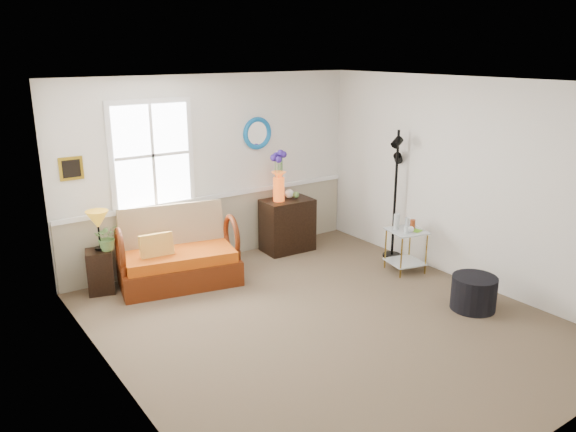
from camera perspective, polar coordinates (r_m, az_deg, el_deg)
floor at (r=6.36m, az=3.78°, el=-10.70°), size 4.50×5.00×0.01m
ceiling at (r=5.66m, az=4.29°, el=13.37°), size 4.50×5.00×0.01m
walls at (r=5.88m, az=4.02°, el=0.62°), size 4.51×5.01×2.60m
wainscot at (r=8.12m, az=-7.21°, el=-1.20°), size 4.46×0.02×0.90m
chair_rail at (r=7.98m, az=-7.30°, el=2.00°), size 4.46×0.04×0.06m
window at (r=7.47m, az=-13.61°, el=6.01°), size 1.14×0.06×1.44m
picture at (r=7.18m, az=-21.18°, el=4.53°), size 0.28×0.03×0.28m
mirror at (r=8.16m, az=-3.17°, el=8.39°), size 0.47×0.07×0.47m
loveseat at (r=7.29m, az=-11.12°, el=-3.18°), size 1.63×1.14×0.97m
throw_pillow at (r=7.16m, az=-13.17°, el=-3.39°), size 0.42×0.14×0.41m
lamp_stand at (r=7.35m, az=-18.54°, el=-5.36°), size 0.38×0.38×0.55m
table_lamp at (r=7.18m, az=-18.68°, el=-1.43°), size 0.36×0.36×0.50m
potted_plant at (r=7.20m, az=-17.85°, el=-2.34°), size 0.37×0.39×0.26m
cabinet at (r=8.37m, az=-0.07°, el=-0.92°), size 0.76×0.51×0.79m
flower_vase at (r=8.10m, az=-0.95°, el=4.02°), size 0.27×0.27×0.73m
side_table at (r=7.77m, az=11.86°, el=-3.47°), size 0.55×0.55×0.58m
tabletop_items at (r=7.68m, az=11.92°, el=-0.57°), size 0.42×0.42×0.22m
floor_lamp at (r=8.11m, az=10.83°, el=2.11°), size 0.29×0.29×1.85m
ottoman at (r=6.91m, az=18.34°, el=-7.42°), size 0.56×0.56×0.40m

